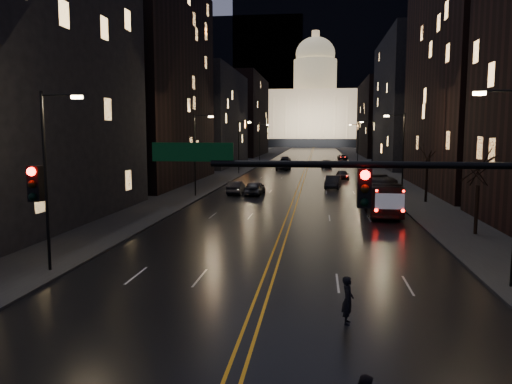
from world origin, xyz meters
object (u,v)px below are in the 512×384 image
(bus, at_px, (380,195))
(traffic_signal, at_px, (461,209))
(pedestrian_a, at_px, (348,300))
(oncoming_car_b, at_px, (236,187))
(oncoming_car_a, at_px, (255,188))
(receding_car_a, at_px, (333,182))

(bus, bearing_deg, traffic_signal, -92.72)
(pedestrian_a, bearing_deg, traffic_signal, -148.53)
(bus, bearing_deg, pedestrian_a, -98.52)
(oncoming_car_b, bearing_deg, bus, 140.32)
(oncoming_car_a, xyz_separation_m, receding_car_a, (8.95, 7.45, 0.01))
(traffic_signal, distance_m, oncoming_car_a, 44.18)
(pedestrian_a, bearing_deg, oncoming_car_b, 20.88)
(bus, distance_m, oncoming_car_b, 18.73)
(oncoming_car_b, bearing_deg, pedestrian_a, 103.42)
(oncoming_car_b, distance_m, pedestrian_a, 39.52)
(oncoming_car_a, bearing_deg, bus, 142.23)
(oncoming_car_a, relative_size, oncoming_car_b, 1.03)
(oncoming_car_b, relative_size, pedestrian_a, 2.55)
(bus, distance_m, receding_car_a, 18.80)
(oncoming_car_a, xyz_separation_m, oncoming_car_b, (-2.25, 0.45, -0.05))
(receding_car_a, relative_size, pedestrian_a, 2.75)
(oncoming_car_b, bearing_deg, receding_car_a, -149.97)
(traffic_signal, relative_size, pedestrian_a, 9.60)
(bus, xyz_separation_m, oncoming_car_a, (-12.55, 10.99, -0.74))
(bus, height_order, pedestrian_a, bus)
(receding_car_a, bearing_deg, oncoming_car_a, -134.06)
(oncoming_car_a, bearing_deg, receding_car_a, -136.81)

